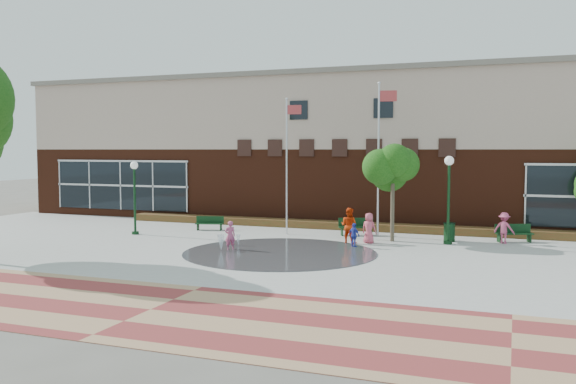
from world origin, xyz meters
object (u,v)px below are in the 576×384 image
(trash_can, at_px, (449,232))
(child_splash, at_px, (230,236))
(bench_left, at_px, (210,226))
(flagpole_right, at_px, (379,151))
(flagpole_left, at_px, (287,159))

(trash_can, distance_m, child_splash, 10.77)
(bench_left, xyz_separation_m, trash_can, (12.91, 0.43, 0.23))
(flagpole_right, bearing_deg, child_splash, -140.47)
(trash_can, height_order, child_splash, child_splash)
(bench_left, relative_size, trash_can, 1.71)
(flagpole_right, relative_size, bench_left, 4.93)
(flagpole_left, relative_size, bench_left, 4.46)
(flagpole_left, bearing_deg, child_splash, -105.38)
(child_splash, bearing_deg, flagpole_right, -167.49)
(flagpole_left, distance_m, flagpole_right, 4.79)
(flagpole_left, bearing_deg, bench_left, 170.77)
(bench_left, bearing_deg, trash_can, -14.11)
(child_splash, bearing_deg, trash_can, 175.38)
(flagpole_left, distance_m, trash_can, 9.00)
(trash_can, xyz_separation_m, child_splash, (-8.91, -6.04, 0.18))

